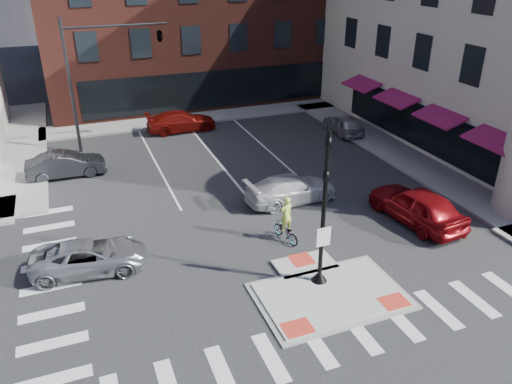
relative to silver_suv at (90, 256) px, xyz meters
name	(u,v)px	position (x,y,z in m)	size (l,w,h in m)	color
ground	(324,289)	(7.96, -4.42, -0.62)	(120.00, 120.00, 0.00)	#28282B
refuge_island	(327,292)	(7.96, -4.68, -0.57)	(5.40, 4.65, 0.13)	gray
sidewalk_e	(403,155)	(18.76, 5.58, -0.55)	(3.00, 24.00, 0.15)	gray
sidewalk_n	(222,114)	(10.96, 17.58, -0.55)	(26.00, 3.00, 0.15)	gray
building_far_left	(86,9)	(3.96, 47.58, 4.38)	(10.00, 12.00, 10.00)	slate
signal_pole	(322,229)	(7.96, -4.02, 1.73)	(0.60, 0.60, 5.98)	black
mast_arm_signal	(136,46)	(4.49, 13.58, 5.59)	(6.10, 2.24, 8.00)	black
silver_suv	(90,256)	(0.00, 0.00, 0.00)	(2.06, 4.48, 1.24)	#A9ACB1
red_sedan	(417,205)	(14.35, -1.38, 0.22)	(1.99, 4.96, 1.69)	maroon
white_pickup	(291,189)	(9.85, 2.58, 0.06)	(1.91, 4.71, 1.37)	silver
bg_car_dark	(66,165)	(-0.49, 9.89, 0.07)	(1.47, 4.20, 1.38)	#25262A
bg_car_silver	(343,124)	(17.46, 10.60, 0.03)	(1.53, 3.81, 1.30)	#B9BCC1
bg_car_red	(181,121)	(7.29, 15.16, 0.07)	(1.94, 4.77, 1.38)	maroon
cyclist	(286,226)	(8.05, -0.73, 0.08)	(0.92, 1.70, 2.07)	#3F3F44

